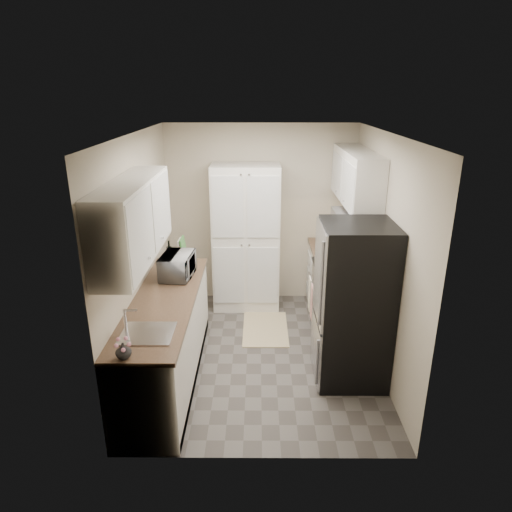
{
  "coord_description": "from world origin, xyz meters",
  "views": [
    {
      "loc": [
        -0.04,
        -4.61,
        2.91
      ],
      "look_at": [
        -0.06,
        0.15,
        1.17
      ],
      "focal_mm": 32.0,
      "sensor_mm": 36.0,
      "label": 1
    }
  ],
  "objects_px": {
    "refrigerator": "(354,304)",
    "pantry_cabinet": "(246,238)",
    "wine_bottle": "(169,253)",
    "electric_range": "(341,303)",
    "microwave": "(177,266)",
    "toaster_oven": "(342,240)"
  },
  "relations": [
    {
      "from": "electric_range",
      "to": "refrigerator",
      "type": "bearing_deg",
      "value": -92.48
    },
    {
      "from": "pantry_cabinet",
      "to": "refrigerator",
      "type": "xyz_separation_m",
      "value": [
        1.14,
        -1.73,
        -0.15
      ]
    },
    {
      "from": "pantry_cabinet",
      "to": "electric_range",
      "type": "height_order",
      "value": "pantry_cabinet"
    },
    {
      "from": "electric_range",
      "to": "wine_bottle",
      "type": "xyz_separation_m",
      "value": [
        -2.08,
        0.17,
        0.57
      ]
    },
    {
      "from": "microwave",
      "to": "toaster_oven",
      "type": "xyz_separation_m",
      "value": [
        2.03,
        1.04,
        -0.03
      ]
    },
    {
      "from": "refrigerator",
      "to": "microwave",
      "type": "relative_size",
      "value": 3.53
    },
    {
      "from": "pantry_cabinet",
      "to": "toaster_oven",
      "type": "height_order",
      "value": "pantry_cabinet"
    },
    {
      "from": "toaster_oven",
      "to": "electric_range",
      "type": "bearing_deg",
      "value": -102.72
    },
    {
      "from": "toaster_oven",
      "to": "refrigerator",
      "type": "bearing_deg",
      "value": -99.81
    },
    {
      "from": "refrigerator",
      "to": "electric_range",
      "type": "bearing_deg",
      "value": 87.52
    },
    {
      "from": "refrigerator",
      "to": "microwave",
      "type": "bearing_deg",
      "value": 163.73
    },
    {
      "from": "electric_range",
      "to": "wine_bottle",
      "type": "relative_size",
      "value": 4.33
    },
    {
      "from": "pantry_cabinet",
      "to": "microwave",
      "type": "xyz_separation_m",
      "value": [
        -0.74,
        -1.18,
        0.05
      ]
    },
    {
      "from": "refrigerator",
      "to": "toaster_oven",
      "type": "bearing_deg",
      "value": 84.61
    },
    {
      "from": "wine_bottle",
      "to": "toaster_oven",
      "type": "bearing_deg",
      "value": 15.67
    },
    {
      "from": "electric_range",
      "to": "toaster_oven",
      "type": "height_order",
      "value": "electric_range"
    },
    {
      "from": "refrigerator",
      "to": "microwave",
      "type": "xyz_separation_m",
      "value": [
        -1.88,
        0.55,
        0.2
      ]
    },
    {
      "from": "electric_range",
      "to": "microwave",
      "type": "distance_m",
      "value": 2.01
    },
    {
      "from": "refrigerator",
      "to": "pantry_cabinet",
      "type": "bearing_deg",
      "value": 123.46
    },
    {
      "from": "wine_bottle",
      "to": "refrigerator",
      "type": "bearing_deg",
      "value": -25.42
    },
    {
      "from": "electric_range",
      "to": "microwave",
      "type": "relative_size",
      "value": 2.35
    },
    {
      "from": "pantry_cabinet",
      "to": "electric_range",
      "type": "bearing_deg",
      "value": -38.22
    }
  ]
}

